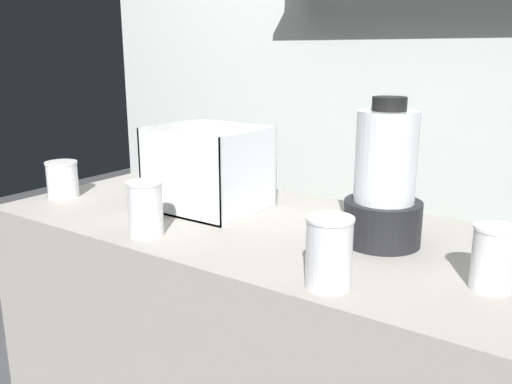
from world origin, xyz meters
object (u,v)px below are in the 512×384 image
at_px(carrot_display_bin, 210,182).
at_px(juice_cup_orange_left, 146,211).
at_px(blender_pitcher, 384,186).
at_px(juice_cup_pomegranate_far_left, 63,182).
at_px(juice_cup_carrot_middle, 329,256).
at_px(juice_cup_carrot_right, 493,262).

distance_m(carrot_display_bin, juice_cup_orange_left, 0.27).
distance_m(blender_pitcher, juice_cup_pomegranate_far_left, 0.96).
xyz_separation_m(juice_cup_pomegranate_far_left, juice_cup_carrot_middle, (0.95, -0.12, 0.01)).
bearing_deg(juice_cup_pomegranate_far_left, juice_cup_carrot_middle, -7.07).
bearing_deg(blender_pitcher, carrot_display_bin, -179.83).
xyz_separation_m(juice_cup_orange_left, juice_cup_carrot_right, (0.74, 0.15, -0.01)).
height_order(juice_cup_orange_left, juice_cup_carrot_middle, juice_cup_carrot_middle).
height_order(carrot_display_bin, juice_cup_pomegranate_far_left, carrot_display_bin).
xyz_separation_m(blender_pitcher, juice_cup_carrot_right, (0.26, -0.12, -0.08)).
bearing_deg(carrot_display_bin, juice_cup_orange_left, -85.10).
xyz_separation_m(juice_cup_pomegranate_far_left, juice_cup_orange_left, (0.46, -0.10, 0.01)).
bearing_deg(blender_pitcher, juice_cup_orange_left, -151.06).
xyz_separation_m(carrot_display_bin, juice_cup_orange_left, (0.02, -0.27, -0.01)).
bearing_deg(carrot_display_bin, blender_pitcher, 0.17).
bearing_deg(juice_cup_orange_left, juice_cup_carrot_middle, -1.61).
relative_size(carrot_display_bin, juice_cup_orange_left, 2.16).
xyz_separation_m(carrot_display_bin, juice_cup_carrot_right, (0.77, -0.12, -0.02)).
bearing_deg(juice_cup_pomegranate_far_left, blender_pitcher, 9.76).
bearing_deg(juice_cup_orange_left, blender_pitcher, 28.94).
relative_size(carrot_display_bin, juice_cup_carrot_right, 2.35).
xyz_separation_m(carrot_display_bin, blender_pitcher, (0.51, 0.00, 0.06)).
bearing_deg(juice_cup_carrot_middle, juice_cup_orange_left, 178.39).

